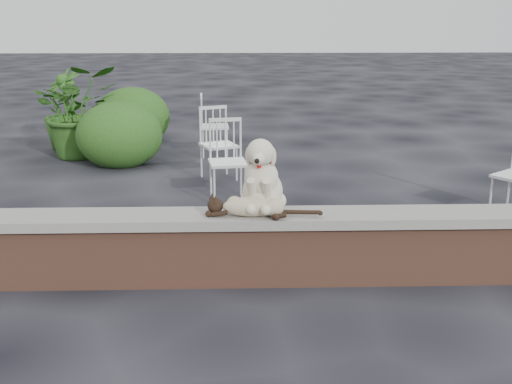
{
  "coord_description": "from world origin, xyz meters",
  "views": [
    {
      "loc": [
        -0.43,
        -4.69,
        2.12
      ],
      "look_at": [
        -0.29,
        0.2,
        0.7
      ],
      "focal_mm": 43.59,
      "sensor_mm": 36.0,
      "label": 1
    }
  ],
  "objects_px": {
    "cat": "(253,205)",
    "chair_e": "(215,125)",
    "potted_plant_a": "(78,111)",
    "potted_plant_b": "(66,109)",
    "chair_a": "(218,144)",
    "dog": "(263,173)",
    "chair_b": "(228,161)"
  },
  "relations": [
    {
      "from": "chair_e",
      "to": "chair_b",
      "type": "xyz_separation_m",
      "value": [
        0.24,
        -2.37,
        0.0
      ]
    },
    {
      "from": "cat",
      "to": "chair_a",
      "type": "height_order",
      "value": "chair_a"
    },
    {
      "from": "dog",
      "to": "chair_a",
      "type": "relative_size",
      "value": 0.66
    },
    {
      "from": "dog",
      "to": "chair_b",
      "type": "relative_size",
      "value": 0.66
    },
    {
      "from": "chair_a",
      "to": "potted_plant_b",
      "type": "bearing_deg",
      "value": 119.54
    },
    {
      "from": "dog",
      "to": "chair_a",
      "type": "distance_m",
      "value": 3.24
    },
    {
      "from": "cat",
      "to": "potted_plant_a",
      "type": "relative_size",
      "value": 0.77
    },
    {
      "from": "chair_a",
      "to": "potted_plant_b",
      "type": "relative_size",
      "value": 0.73
    },
    {
      "from": "potted_plant_a",
      "to": "dog",
      "type": "bearing_deg",
      "value": -60.44
    },
    {
      "from": "dog",
      "to": "potted_plant_b",
      "type": "relative_size",
      "value": 0.48
    },
    {
      "from": "dog",
      "to": "chair_e",
      "type": "height_order",
      "value": "dog"
    },
    {
      "from": "cat",
      "to": "chair_e",
      "type": "relative_size",
      "value": 1.14
    },
    {
      "from": "chair_b",
      "to": "chair_e",
      "type": "bearing_deg",
      "value": 87.37
    },
    {
      "from": "dog",
      "to": "chair_e",
      "type": "bearing_deg",
      "value": 107.49
    },
    {
      "from": "chair_a",
      "to": "potted_plant_b",
      "type": "height_order",
      "value": "potted_plant_b"
    },
    {
      "from": "potted_plant_b",
      "to": "potted_plant_a",
      "type": "bearing_deg",
      "value": -60.29
    },
    {
      "from": "dog",
      "to": "potted_plant_b",
      "type": "distance_m",
      "value": 5.93
    },
    {
      "from": "dog",
      "to": "chair_a",
      "type": "height_order",
      "value": "dog"
    },
    {
      "from": "chair_b",
      "to": "potted_plant_a",
      "type": "distance_m",
      "value": 3.29
    },
    {
      "from": "chair_a",
      "to": "potted_plant_a",
      "type": "xyz_separation_m",
      "value": [
        -2.14,
        1.38,
        0.22
      ]
    },
    {
      "from": "chair_e",
      "to": "potted_plant_a",
      "type": "xyz_separation_m",
      "value": [
        -2.04,
        -0.0,
        0.22
      ]
    },
    {
      "from": "cat",
      "to": "potted_plant_a",
      "type": "height_order",
      "value": "potted_plant_a"
    },
    {
      "from": "potted_plant_a",
      "to": "potted_plant_b",
      "type": "xyz_separation_m",
      "value": [
        -0.34,
        0.59,
        -0.05
      ]
    },
    {
      "from": "dog",
      "to": "chair_e",
      "type": "xyz_separation_m",
      "value": [
        -0.55,
        4.57,
        -0.42
      ]
    },
    {
      "from": "dog",
      "to": "chair_e",
      "type": "distance_m",
      "value": 4.63
    },
    {
      "from": "cat",
      "to": "chair_b",
      "type": "distance_m",
      "value": 2.37
    },
    {
      "from": "cat",
      "to": "chair_b",
      "type": "relative_size",
      "value": 1.14
    },
    {
      "from": "cat",
      "to": "chair_b",
      "type": "height_order",
      "value": "chair_b"
    },
    {
      "from": "dog",
      "to": "chair_a",
      "type": "xyz_separation_m",
      "value": [
        -0.45,
        3.18,
        -0.42
      ]
    },
    {
      "from": "potted_plant_b",
      "to": "cat",
      "type": "bearing_deg",
      "value": -61.79
    },
    {
      "from": "cat",
      "to": "potted_plant_b",
      "type": "xyz_separation_m",
      "value": [
        -2.85,
        5.31,
        -0.03
      ]
    },
    {
      "from": "dog",
      "to": "cat",
      "type": "xyz_separation_m",
      "value": [
        -0.08,
        -0.15,
        -0.22
      ]
    }
  ]
}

